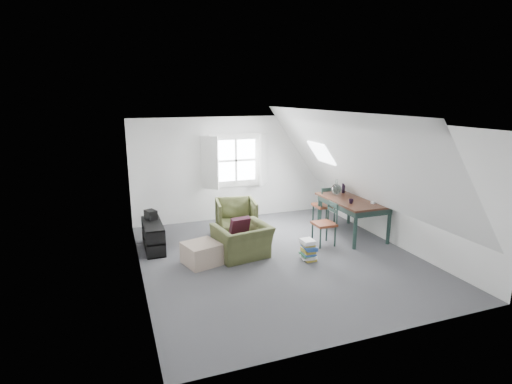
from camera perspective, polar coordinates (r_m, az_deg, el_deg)
name	(u,v)px	position (r m, az deg, el deg)	size (l,w,h in m)	color
floor	(279,258)	(7.65, 3.34, -9.36)	(5.50, 5.50, 0.00)	#494A4E
ceiling	(281,124)	(7.06, 3.63, 9.66)	(5.50, 5.50, 0.00)	white
wall_back	(235,168)	(9.78, -2.96, 3.41)	(5.00, 5.00, 0.00)	white
wall_front	(373,246)	(4.97, 16.32, -7.42)	(5.00, 5.00, 0.00)	white
wall_left	(137,207)	(6.69, -16.58, -2.00)	(5.50, 5.50, 0.00)	white
wall_right	(393,183)	(8.54, 19.05, 1.16)	(5.50, 5.50, 0.00)	white
slope_left	(195,171)	(6.69, -8.75, 3.03)	(5.50, 5.50, 0.00)	white
slope_right	(355,160)	(7.89, 13.95, 4.40)	(5.50, 5.50, 0.00)	white
dormer_window	(236,161)	(9.68, -2.85, 4.50)	(1.71, 0.35, 1.30)	white
skylight	(321,153)	(8.99, 9.32, 5.53)	(0.55, 0.75, 0.04)	white
armchair_near	(242,257)	(7.68, -1.96, -9.24)	(0.97, 0.85, 0.63)	#414724
armchair_far	(236,234)	(8.91, -2.83, -5.96)	(0.83, 0.86, 0.78)	#414724
throw_pillow	(240,226)	(7.62, -2.35, -4.94)	(0.37, 0.11, 0.37)	#360E1D
ottoman	(202,254)	(7.38, -7.77, -8.70)	(0.59, 0.59, 0.39)	tan
dining_table	(353,204)	(8.86, 13.65, -1.65)	(0.98, 1.63, 0.82)	#321A11
demijohn	(336,189)	(9.09, 11.39, 0.45)	(0.24, 0.24, 0.34)	silver
vase_twigs	(343,187)	(9.31, 12.39, 0.63)	(0.07, 0.08, 0.57)	black
cup	(351,203)	(8.46, 13.40, -1.61)	(0.10, 0.10, 0.09)	black
paper_box	(374,202)	(8.59, 16.46, -1.44)	(0.11, 0.07, 0.04)	white
dining_chair_far	(325,205)	(9.43, 9.81, -1.86)	(0.45, 0.45, 0.95)	maroon
dining_chair_near	(326,223)	(8.26, 9.91, -4.37)	(0.42, 0.42, 0.89)	maroon
media_shelf	(153,238)	(8.19, -14.43, -6.34)	(0.36, 1.07, 0.55)	black
electronics_box	(151,215)	(8.35, -14.80, -3.20)	(0.18, 0.25, 0.20)	black
magazine_stack	(308,250)	(7.54, 7.49, -8.20)	(0.29, 0.35, 0.39)	#B29933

